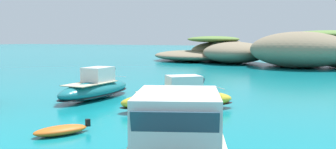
# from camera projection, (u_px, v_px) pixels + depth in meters

# --- Properties ---
(islet_large) EXTENTS (28.44, 22.72, 5.81)m
(islet_large) POSITION_uv_depth(u_px,v_px,m) (312.00, 52.00, 59.98)
(islet_large) COLOR #756651
(islet_large) RESTS_ON ground
(islet_small) EXTENTS (28.37, 24.55, 4.93)m
(islet_small) POSITION_uv_depth(u_px,v_px,m) (218.00, 52.00, 72.87)
(islet_small) COLOR #84755B
(islet_small) RESTS_ON ground
(motorboat_yellow) EXTENTS (7.14, 6.69, 2.23)m
(motorboat_yellow) POSITION_uv_depth(u_px,v_px,m) (179.00, 99.00, 23.81)
(motorboat_yellow) COLOR yellow
(motorboat_yellow) RESTS_ON ground
(motorboat_teal) EXTENTS (2.48, 8.08, 2.38)m
(motorboat_teal) POSITION_uv_depth(u_px,v_px,m) (95.00, 88.00, 28.43)
(motorboat_teal) COLOR #19727A
(motorboat_teal) RESTS_ON ground
(dinghy_tender) EXTENTS (2.21, 2.81, 0.58)m
(dinghy_tender) POSITION_uv_depth(u_px,v_px,m) (61.00, 130.00, 17.85)
(dinghy_tender) COLOR orange
(dinghy_tender) RESTS_ON ground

